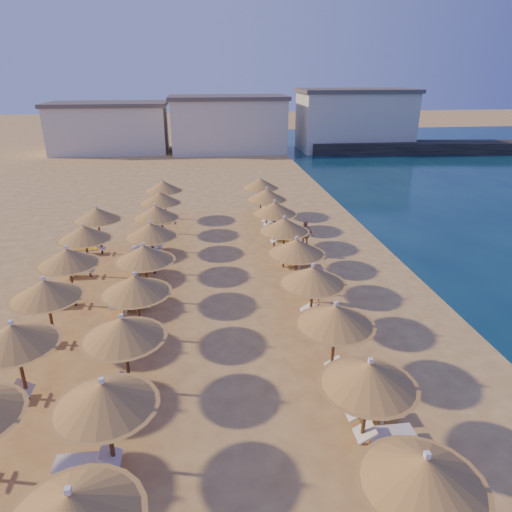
{
  "coord_description": "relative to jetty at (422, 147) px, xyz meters",
  "views": [
    {
      "loc": [
        -1.4,
        -18.05,
        10.34
      ],
      "look_at": [
        1.27,
        4.0,
        1.3
      ],
      "focal_mm": 32.0,
      "sensor_mm": 36.0,
      "label": 1
    }
  ],
  "objects": [
    {
      "name": "beachgoer_a",
      "position": [
        -24.55,
        -40.47,
        0.18
      ],
      "size": [
        0.55,
        0.74,
        1.87
      ],
      "primitive_type": "imported",
      "rotation": [
        0.0,
        0.0,
        -1.73
      ],
      "color": "tan",
      "rests_on": "ground"
    },
    {
      "name": "parasol_row_west",
      "position": [
        -32.57,
        -40.91,
        1.72
      ],
      "size": [
        2.86,
        32.89,
        3.03
      ],
      "color": "brown",
      "rests_on": "ground"
    },
    {
      "name": "parasol_row_east",
      "position": [
        -25.4,
        -40.91,
        1.72
      ],
      "size": [
        2.86,
        32.89,
        3.03
      ],
      "color": "brown",
      "rests_on": "ground"
    },
    {
      "name": "beachgoer_c",
      "position": [
        -23.59,
        -33.26,
        0.19
      ],
      "size": [
        1.17,
        0.99,
        1.88
      ],
      "primitive_type": "imported",
      "rotation": [
        0.0,
        0.0,
        -0.59
      ],
      "color": "tan",
      "rests_on": "ground"
    },
    {
      "name": "parasol_row_inland",
      "position": [
        -35.98,
        -40.91,
        1.72
      ],
      "size": [
        2.86,
        19.55,
        3.03
      ],
      "color": "brown",
      "rests_on": "ground"
    },
    {
      "name": "jetty",
      "position": [
        0.0,
        0.0,
        0.0
      ],
      "size": [
        30.25,
        7.05,
        1.5
      ],
      "primitive_type": "cube",
      "rotation": [
        0.0,
        0.0,
        -0.1
      ],
      "color": "black",
      "rests_on": "ground"
    },
    {
      "name": "hotel_blocks",
      "position": [
        -24.11,
        4.85,
        2.95
      ],
      "size": [
        48.97,
        10.55,
        8.1
      ],
      "color": "beige",
      "rests_on": "ground"
    },
    {
      "name": "beachgoer_b",
      "position": [
        -24.51,
        -34.39,
        0.1
      ],
      "size": [
        0.79,
        0.93,
        1.7
      ],
      "primitive_type": "imported",
      "rotation": [
        0.0,
        0.0,
        -1.38
      ],
      "color": "tan",
      "rests_on": "ground"
    },
    {
      "name": "ground",
      "position": [
        -28.38,
        -41.24,
        -0.75
      ],
      "size": [
        220.0,
        220.0,
        0.0
      ],
      "primitive_type": "plane",
      "color": "#E1B862",
      "rests_on": "ground"
    },
    {
      "name": "loungers",
      "position": [
        -30.36,
        -41.02,
        -0.41
      ],
      "size": [
        13.8,
        30.66,
        0.66
      ],
      "color": "white",
      "rests_on": "ground"
    }
  ]
}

